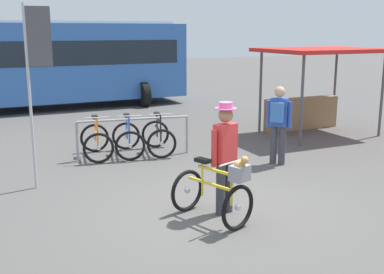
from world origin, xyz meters
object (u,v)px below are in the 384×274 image
at_px(bus_distant, 45,60).
at_px(banner_flag, 35,62).
at_px(racked_bike_blue, 128,139).
at_px(person_with_featured_bike, 225,153).
at_px(racked_bike_orange, 96,141).
at_px(racked_bike_black, 158,137).
at_px(pedestrian_with_backpack, 278,120).
at_px(featured_bicycle, 218,191).
at_px(market_stall, 312,82).

height_order(bus_distant, banner_flag, banner_flag).
height_order(racked_bike_blue, banner_flag, banner_flag).
bearing_deg(person_with_featured_bike, racked_bike_orange, 108.08).
height_order(racked_bike_blue, bus_distant, bus_distant).
relative_size(racked_bike_black, bus_distant, 0.11).
xyz_separation_m(racked_bike_black, pedestrian_with_backpack, (2.07, -1.79, 0.57)).
relative_size(bus_distant, banner_flag, 3.19).
distance_m(person_with_featured_bike, pedestrian_with_backpack, 3.03).
relative_size(featured_bicycle, market_stall, 0.38).
bearing_deg(racked_bike_blue, racked_bike_orange, 176.59).
height_order(racked_bike_blue, person_with_featured_bike, person_with_featured_bike).
relative_size(racked_bike_orange, bus_distant, 0.11).
bearing_deg(banner_flag, racked_bike_blue, 41.45).
bearing_deg(racked_bike_blue, market_stall, 8.26).
bearing_deg(market_stall, racked_bike_orange, -173.08).
distance_m(racked_bike_orange, market_stall, 6.15).
distance_m(racked_bike_blue, banner_flag, 3.18).
bearing_deg(bus_distant, racked_bike_black, -75.79).
bearing_deg(market_stall, banner_flag, -161.14).
bearing_deg(racked_bike_black, racked_bike_blue, 176.59).
height_order(racked_bike_orange, racked_bike_blue, same).
relative_size(person_with_featured_bike, banner_flag, 0.54).
relative_size(pedestrian_with_backpack, banner_flag, 0.51).
distance_m(featured_bicycle, bus_distant, 12.07).
bearing_deg(featured_bicycle, market_stall, 45.42).
height_order(racked_bike_blue, racked_bike_black, same).
bearing_deg(racked_bike_blue, bus_distant, 99.26).
bearing_deg(bus_distant, person_with_featured_bike, -80.93).
xyz_separation_m(racked_bike_blue, featured_bicycle, (0.36, -4.26, 0.12)).
distance_m(racked_bike_blue, pedestrian_with_backpack, 3.37).
bearing_deg(featured_bicycle, bus_distant, 97.68).
bearing_deg(person_with_featured_bike, racked_bike_blue, 98.71).
bearing_deg(bus_distant, racked_bike_orange, -85.89).
bearing_deg(person_with_featured_bike, market_stall, 45.09).
bearing_deg(racked_bike_orange, featured_bicycle, -76.18).
bearing_deg(banner_flag, market_stall, 18.86).
height_order(racked_bike_blue, featured_bicycle, featured_bicycle).
relative_size(racked_bike_blue, bus_distant, 0.11).
bearing_deg(racked_bike_black, banner_flag, -147.69).
xyz_separation_m(market_stall, banner_flag, (-7.25, -2.48, 0.84)).
xyz_separation_m(racked_bike_orange, racked_bike_black, (1.40, -0.08, 0.00)).
xyz_separation_m(racked_bike_black, bus_distant, (-1.94, 7.67, 1.37)).
bearing_deg(racked_bike_blue, racked_bike_black, -3.41).
bearing_deg(market_stall, person_with_featured_bike, -134.91).
distance_m(pedestrian_with_backpack, banner_flag, 4.87).
distance_m(racked_bike_blue, featured_bicycle, 4.28).
relative_size(racked_bike_orange, market_stall, 0.35).
xyz_separation_m(person_with_featured_bike, pedestrian_with_backpack, (2.16, 2.12, -0.01)).
bearing_deg(pedestrian_with_backpack, bus_distant, 112.95).
bearing_deg(featured_bicycle, racked_bike_orange, 103.82).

